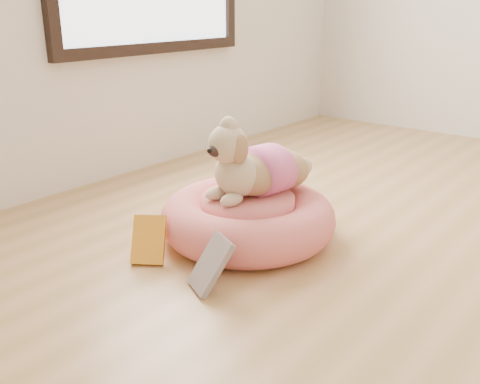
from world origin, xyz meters
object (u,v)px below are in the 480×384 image
Objects in this scene: dog at (254,154)px; book_white at (211,264)px; book_yellow at (149,240)px; pet_bed at (248,218)px.

book_white is (0.15, -0.43, -0.26)m from dog.
book_white reaches higher than book_yellow.
pet_bed is 1.53× the size of dog.
pet_bed is 0.42m from book_white.
book_yellow is at bearing -155.97° from book_white.
book_yellow is 0.32m from book_white.
book_white is at bearing -36.13° from book_yellow.
book_yellow is (-0.16, -0.42, -0.27)m from dog.
dog reaches higher than book_white.
book_white is at bearing -68.67° from pet_bed.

